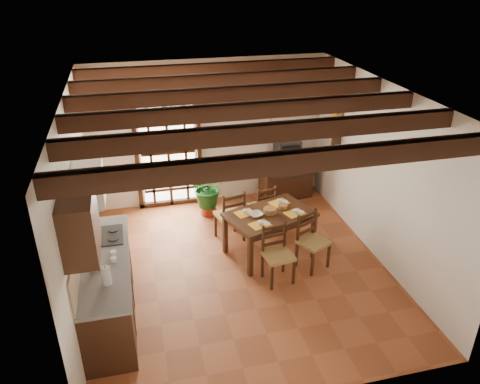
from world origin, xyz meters
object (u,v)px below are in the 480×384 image
object	(u,v)px
chair_near_left	(278,264)
potted_plant	(208,187)
chair_far_right	(262,215)
kitchen_counter	(108,286)
sideboard	(286,177)
pendant_lamp	(271,131)
chair_near_right	(312,251)
crt_tv	(287,149)
dining_table	(270,218)
chair_far_left	(230,224)

from	to	relation	value
chair_near_left	potted_plant	size ratio (longest dim) A/B	0.44
chair_far_right	potted_plant	distance (m)	1.16
chair_far_right	kitchen_counter	bearing A→B (deg)	20.84
sideboard	chair_far_right	bearing A→B (deg)	-132.03
kitchen_counter	pendant_lamp	size ratio (longest dim) A/B	2.66
kitchen_counter	chair_near_right	distance (m)	3.11
kitchen_counter	crt_tv	xyz separation A→B (m)	(3.45, 2.82, 0.57)
chair_far_right	crt_tv	xyz separation A→B (m)	(0.82, 1.10, 0.77)
dining_table	chair_near_left	xyz separation A→B (m)	(-0.10, -0.76, -0.36)
sideboard	potted_plant	xyz separation A→B (m)	(-1.65, -0.36, 0.14)
dining_table	potted_plant	distance (m)	1.68
chair_near_right	chair_far_right	distance (m)	1.38
chair_near_right	potted_plant	xyz separation A→B (m)	(-1.27, 2.06, 0.28)
chair_near_right	potted_plant	size ratio (longest dim) A/B	0.44
pendant_lamp	chair_near_right	bearing A→B (deg)	-50.36
kitchen_counter	sideboard	xyz separation A→B (m)	(3.45, 2.83, -0.05)
sideboard	pendant_lamp	size ratio (longest dim) A/B	1.19
chair_near_left	crt_tv	xyz separation A→B (m)	(1.02, 2.62, 0.76)
crt_tv	chair_near_right	bearing A→B (deg)	-100.06
chair_near_right	crt_tv	bearing A→B (deg)	56.52
kitchen_counter	chair_near_right	bearing A→B (deg)	7.57
chair_near_left	chair_near_right	size ratio (longest dim) A/B	0.98
chair_far_right	crt_tv	bearing A→B (deg)	-138.70
kitchen_counter	pendant_lamp	bearing A→B (deg)	22.59
chair_near_left	potted_plant	distance (m)	2.38
chair_far_left	chair_far_right	world-z (taller)	chair_far_left
chair_far_left	chair_far_right	bearing A→B (deg)	-174.65
crt_tv	dining_table	bearing A→B (deg)	-117.28
kitchen_counter	chair_far_right	distance (m)	3.15
chair_near_right	chair_far_right	size ratio (longest dim) A/B	1.04
crt_tv	potted_plant	xyz separation A→B (m)	(-1.65, -0.35, -0.48)
chair_far_right	sideboard	bearing A→B (deg)	-138.56
dining_table	pendant_lamp	xyz separation A→B (m)	(0.00, 0.10, 1.44)
dining_table	chair_near_left	size ratio (longest dim) A/B	1.73
kitchen_counter	chair_far_left	size ratio (longest dim) A/B	2.38
crt_tv	kitchen_counter	bearing A→B (deg)	-141.87
chair_far_left	potted_plant	world-z (taller)	potted_plant
dining_table	chair_far_right	distance (m)	0.85
chair_near_right	chair_near_left	bearing A→B (deg)	173.95
dining_table	sideboard	world-z (taller)	sideboard
kitchen_counter	pendant_lamp	world-z (taller)	pendant_lamp
dining_table	chair_near_left	distance (m)	0.84
kitchen_counter	chair_far_left	bearing A→B (deg)	36.92
kitchen_counter	potted_plant	distance (m)	3.06
potted_plant	crt_tv	bearing A→B (deg)	11.99
sideboard	pendant_lamp	distance (m)	2.59
chair_near_right	pendant_lamp	xyz separation A→B (m)	(-0.54, 0.65, 1.79)
kitchen_counter	crt_tv	bearing A→B (deg)	39.23
chair_near_left	pendant_lamp	size ratio (longest dim) A/B	1.06
sideboard	chair_near_left	bearing A→B (deg)	-116.81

